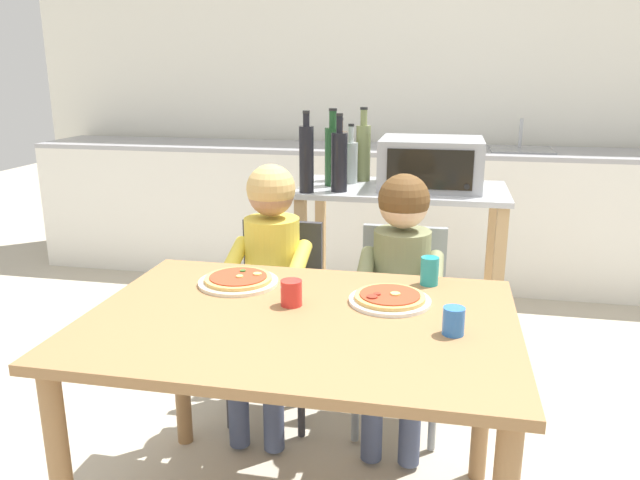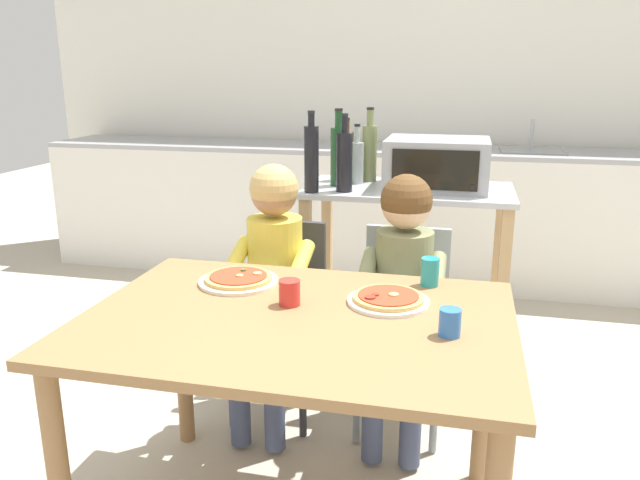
# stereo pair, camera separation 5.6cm
# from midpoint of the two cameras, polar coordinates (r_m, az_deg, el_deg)

# --- Properties ---
(ground_plane) EXTENTS (11.87, 11.87, 0.00)m
(ground_plane) POSITION_cam_midpoint_polar(r_m,az_deg,el_deg) (3.19, 2.75, -11.30)
(ground_plane) COLOR #B7AD99
(back_wall_tiled) EXTENTS (5.58, 0.12, 2.70)m
(back_wall_tiled) POSITION_cam_midpoint_polar(r_m,az_deg,el_deg) (4.67, 6.59, 14.37)
(back_wall_tiled) COLOR white
(back_wall_tiled) RESTS_ON ground
(kitchen_counter) EXTENTS (5.02, 0.60, 1.12)m
(kitchen_counter) POSITION_cam_midpoint_polar(r_m,az_deg,el_deg) (4.38, 5.75, 2.54)
(kitchen_counter) COLOR silver
(kitchen_counter) RESTS_ON ground
(kitchen_island_cart) EXTENTS (0.97, 0.54, 0.90)m
(kitchen_island_cart) POSITION_cam_midpoint_polar(r_m,az_deg,el_deg) (3.03, 6.93, -0.81)
(kitchen_island_cart) COLOR #B7BABF
(kitchen_island_cart) RESTS_ON ground
(toaster_oven) EXTENTS (0.47, 0.39, 0.23)m
(toaster_oven) POSITION_cam_midpoint_polar(r_m,az_deg,el_deg) (2.95, 9.67, 7.01)
(toaster_oven) COLOR #999BA0
(toaster_oven) RESTS_ON kitchen_island_cart
(bottle_dark_olive_oil) EXTENTS (0.07, 0.07, 0.37)m
(bottle_dark_olive_oil) POSITION_cam_midpoint_polar(r_m,az_deg,el_deg) (2.79, -1.84, 7.60)
(bottle_dark_olive_oil) COLOR black
(bottle_dark_olive_oil) RESTS_ON kitchen_island_cart
(bottle_clear_vinegar) EXTENTS (0.07, 0.07, 0.31)m
(bottle_clear_vinegar) POSITION_cam_midpoint_polar(r_m,az_deg,el_deg) (3.12, 1.34, 7.89)
(bottle_clear_vinegar) COLOR #4C2D14
(bottle_clear_vinegar) RESTS_ON kitchen_island_cart
(bottle_squat_spirits) EXTENTS (0.07, 0.07, 0.29)m
(bottle_squat_spirits) POSITION_cam_midpoint_polar(r_m,az_deg,el_deg) (3.03, 2.33, 7.30)
(bottle_squat_spirits) COLOR #ADB7B2
(bottle_squat_spirits) RESTS_ON kitchen_island_cart
(bottle_slim_sauce) EXTENTS (0.08, 0.08, 0.36)m
(bottle_slim_sauce) POSITION_cam_midpoint_polar(r_m,az_deg,el_deg) (2.96, 0.64, 7.92)
(bottle_slim_sauce) COLOR #1E4723
(bottle_slim_sauce) RESTS_ON kitchen_island_cart
(bottle_tall_green_wine) EXTENTS (0.07, 0.07, 0.35)m
(bottle_tall_green_wine) POSITION_cam_midpoint_polar(r_m,az_deg,el_deg) (2.81, 1.22, 7.35)
(bottle_tall_green_wine) COLOR black
(bottle_tall_green_wine) RESTS_ON kitchen_island_cart
(bottle_brown_beer) EXTENTS (0.07, 0.07, 0.36)m
(bottle_brown_beer) POSITION_cam_midpoint_polar(r_m,az_deg,el_deg) (3.10, 3.50, 8.21)
(bottle_brown_beer) COLOR olive
(bottle_brown_beer) RESTS_ON kitchen_island_cart
(dining_table) EXTENTS (1.25, 0.89, 0.74)m
(dining_table) POSITION_cam_midpoint_polar(r_m,az_deg,el_deg) (1.86, -2.75, -9.95)
(dining_table) COLOR olive
(dining_table) RESTS_ON ground
(dining_chair_left) EXTENTS (0.36, 0.36, 0.81)m
(dining_chair_left) POSITION_cam_midpoint_polar(r_m,az_deg,el_deg) (2.62, -4.56, -5.98)
(dining_chair_left) COLOR #333338
(dining_chair_left) RESTS_ON ground
(dining_chair_right) EXTENTS (0.36, 0.36, 0.81)m
(dining_chair_right) POSITION_cam_midpoint_polar(r_m,az_deg,el_deg) (2.54, 6.83, -6.71)
(dining_chair_right) COLOR gray
(dining_chair_right) RESTS_ON ground
(child_in_yellow_shirt) EXTENTS (0.32, 0.42, 1.06)m
(child_in_yellow_shirt) POSITION_cam_midpoint_polar(r_m,az_deg,el_deg) (2.44, -5.42, -2.48)
(child_in_yellow_shirt) COLOR #424C6B
(child_in_yellow_shirt) RESTS_ON ground
(child_in_olive_shirt) EXTENTS (0.32, 0.42, 1.04)m
(child_in_olive_shirt) POSITION_cam_midpoint_polar(r_m,az_deg,el_deg) (2.36, 6.74, -3.34)
(child_in_olive_shirt) COLOR #424C6B
(child_in_olive_shirt) RESTS_ON ground
(pizza_plate_cream) EXTENTS (0.27, 0.27, 0.03)m
(pizza_plate_cream) POSITION_cam_midpoint_polar(r_m,az_deg,el_deg) (2.10, -8.30, -3.71)
(pizza_plate_cream) COLOR beige
(pizza_plate_cream) RESTS_ON dining_table
(pizza_plate_white) EXTENTS (0.25, 0.25, 0.03)m
(pizza_plate_white) POSITION_cam_midpoint_polar(r_m,az_deg,el_deg) (1.92, 5.63, -5.41)
(pizza_plate_white) COLOR white
(pizza_plate_white) RESTS_ON dining_table
(drinking_cup_blue) EXTENTS (0.06, 0.06, 0.08)m
(drinking_cup_blue) POSITION_cam_midpoint_polar(r_m,az_deg,el_deg) (1.72, 11.32, -7.35)
(drinking_cup_blue) COLOR blue
(drinking_cup_blue) RESTS_ON dining_table
(drinking_cup_red) EXTENTS (0.07, 0.07, 0.08)m
(drinking_cup_red) POSITION_cam_midpoint_polar(r_m,az_deg,el_deg) (1.89, -3.51, -4.90)
(drinking_cup_red) COLOR red
(drinking_cup_red) RESTS_ON dining_table
(drinking_cup_teal) EXTENTS (0.06, 0.06, 0.10)m
(drinking_cup_teal) POSITION_cam_midpoint_polar(r_m,az_deg,el_deg) (2.09, 9.33, -2.84)
(drinking_cup_teal) COLOR teal
(drinking_cup_teal) RESTS_ON dining_table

